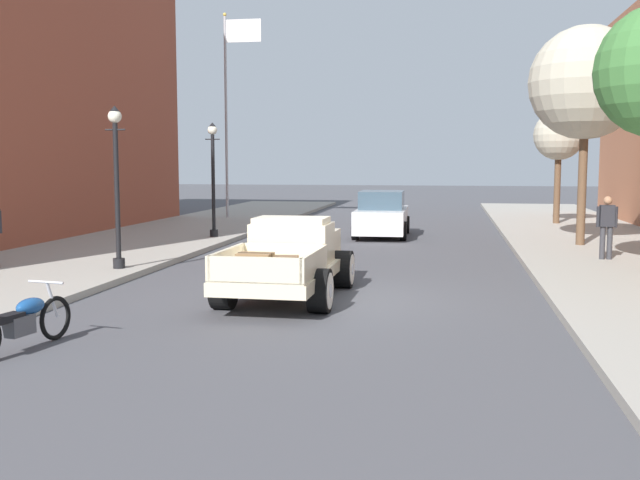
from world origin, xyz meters
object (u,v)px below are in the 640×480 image
object	(u,v)px
flagpole	(231,93)
motorcycle_parked	(21,321)
street_tree_third	(559,136)
hotrod_truck_cream	(291,258)
car_background_white	(382,215)
street_lamp_far	(213,171)
pedestrian_sidewalk_right	(607,224)
street_lamp_near	(116,175)
street_tree_second	(586,83)

from	to	relation	value
flagpole	motorcycle_parked	bearing A→B (deg)	-80.54
flagpole	street_tree_third	distance (m)	14.36
hotrod_truck_cream	flagpole	world-z (taller)	flagpole
car_background_white	flagpole	distance (m)	10.83
street_lamp_far	street_tree_third	world-z (taller)	street_tree_third
street_tree_third	pedestrian_sidewalk_right	bearing A→B (deg)	-91.60
pedestrian_sidewalk_right	street_lamp_near	size ratio (longest dim) A/B	0.43
car_background_white	street_lamp_near	distance (m)	11.51
street_lamp_near	street_lamp_far	bearing A→B (deg)	90.79
car_background_white	street_lamp_near	world-z (taller)	street_lamp_near
flagpole	street_lamp_far	bearing A→B (deg)	-77.24
street_lamp_far	flagpole	world-z (taller)	flagpole
hotrod_truck_cream	car_background_white	size ratio (longest dim) A/B	1.15
street_tree_third	street_lamp_far	bearing A→B (deg)	-147.61
street_tree_second	street_lamp_near	bearing A→B (deg)	-148.64
flagpole	car_background_white	bearing A→B (deg)	-39.31
motorcycle_parked	pedestrian_sidewalk_right	xyz separation A→B (m)	(10.02, 10.73, 0.64)
street_lamp_near	street_tree_second	world-z (taller)	street_tree_second
hotrod_truck_cream	flagpole	bearing A→B (deg)	110.28
car_background_white	street_lamp_far	world-z (taller)	street_lamp_far
motorcycle_parked	street_lamp_near	bearing A→B (deg)	104.49
hotrod_truck_cream	street_lamp_far	distance (m)	10.77
pedestrian_sidewalk_right	flagpole	distance (m)	19.17
car_background_white	pedestrian_sidewalk_right	xyz separation A→B (m)	(6.44, -6.29, 0.32)
hotrod_truck_cream	pedestrian_sidewalk_right	distance (m)	9.19
car_background_white	hotrod_truck_cream	bearing A→B (deg)	-93.51
car_background_white	flagpole	size ratio (longest dim) A/B	0.47
hotrod_truck_cream	street_tree_third	bearing A→B (deg)	66.57
car_background_white	street_lamp_far	distance (m)	6.24
flagpole	street_tree_second	world-z (taller)	flagpole
car_background_white	street_lamp_near	xyz separation A→B (m)	(-5.38, -10.04, 1.62)
hotrod_truck_cream	street_lamp_far	xyz separation A→B (m)	(-4.75, 9.53, 1.63)
street_tree_second	motorcycle_parked	bearing A→B (deg)	-125.12
motorcycle_parked	street_tree_second	distance (m)	17.88
motorcycle_parked	flagpole	xyz separation A→B (m)	(-3.85, 23.10, 5.33)
street_tree_third	hotrod_truck_cream	bearing A→B (deg)	-113.43
street_lamp_far	motorcycle_parked	bearing A→B (deg)	-82.52
hotrod_truck_cream	street_lamp_near	xyz separation A→B (m)	(-4.65, 1.98, 1.63)
motorcycle_parked	flagpole	world-z (taller)	flagpole
motorcycle_parked	street_tree_third	xyz separation A→B (m)	(10.34, 22.30, 3.29)
flagpole	street_tree_second	bearing A→B (deg)	-33.02
car_background_white	pedestrian_sidewalk_right	world-z (taller)	pedestrian_sidewalk_right
street_tree_third	street_lamp_near	bearing A→B (deg)	-128.41
street_lamp_far	street_tree_third	size ratio (longest dim) A/B	0.83
pedestrian_sidewalk_right	motorcycle_parked	bearing A→B (deg)	-133.04
hotrod_truck_cream	pedestrian_sidewalk_right	xyz separation A→B (m)	(7.17, 5.73, 0.33)
car_background_white	pedestrian_sidewalk_right	size ratio (longest dim) A/B	2.62
hotrod_truck_cream	street_tree_third	size ratio (longest dim) A/B	1.07
street_lamp_far	street_tree_third	xyz separation A→B (m)	(12.25, 7.77, 1.34)
pedestrian_sidewalk_right	street_tree_second	size ratio (longest dim) A/B	0.25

